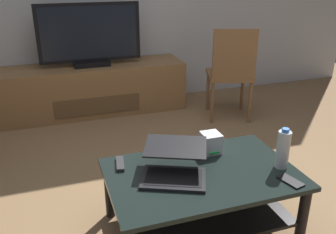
{
  "coord_description": "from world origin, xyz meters",
  "views": [
    {
      "loc": [
        -0.7,
        -1.89,
        1.49
      ],
      "look_at": [
        0.02,
        0.25,
        0.55
      ],
      "focal_mm": 38.79,
      "sensor_mm": 36.0,
      "label": 1
    }
  ],
  "objects_px": {
    "laptop": "(174,165)",
    "television": "(90,36)",
    "router_box": "(211,143)",
    "media_cabinet": "(94,89)",
    "cell_phone": "(291,181)",
    "coffee_table": "(201,190)",
    "tv_remote": "(120,164)",
    "water_bottle_near": "(283,149)",
    "dining_chair": "(231,70)"
  },
  "relations": [
    {
      "from": "tv_remote",
      "to": "laptop",
      "type": "bearing_deg",
      "value": -27.54
    },
    {
      "from": "television",
      "to": "router_box",
      "type": "height_order",
      "value": "television"
    },
    {
      "from": "cell_phone",
      "to": "tv_remote",
      "type": "height_order",
      "value": "tv_remote"
    },
    {
      "from": "laptop",
      "to": "water_bottle_near",
      "type": "height_order",
      "value": "water_bottle_near"
    },
    {
      "from": "media_cabinet",
      "to": "laptop",
      "type": "relative_size",
      "value": 4.01
    },
    {
      "from": "water_bottle_near",
      "to": "coffee_table",
      "type": "bearing_deg",
      "value": 168.35
    },
    {
      "from": "media_cabinet",
      "to": "dining_chair",
      "type": "distance_m",
      "value": 1.48
    },
    {
      "from": "dining_chair",
      "to": "tv_remote",
      "type": "bearing_deg",
      "value": -137.71
    },
    {
      "from": "water_bottle_near",
      "to": "media_cabinet",
      "type": "bearing_deg",
      "value": 109.2
    },
    {
      "from": "media_cabinet",
      "to": "water_bottle_near",
      "type": "relative_size",
      "value": 7.82
    },
    {
      "from": "coffee_table",
      "to": "dining_chair",
      "type": "bearing_deg",
      "value": 57.11
    },
    {
      "from": "television",
      "to": "dining_chair",
      "type": "relative_size",
      "value": 1.09
    },
    {
      "from": "coffee_table",
      "to": "media_cabinet",
      "type": "distance_m",
      "value": 2.18
    },
    {
      "from": "coffee_table",
      "to": "media_cabinet",
      "type": "height_order",
      "value": "media_cabinet"
    },
    {
      "from": "media_cabinet",
      "to": "dining_chair",
      "type": "bearing_deg",
      "value": -26.95
    },
    {
      "from": "coffee_table",
      "to": "router_box",
      "type": "distance_m",
      "value": 0.32
    },
    {
      "from": "television",
      "to": "tv_remote",
      "type": "xyz_separation_m",
      "value": [
        -0.1,
        -1.91,
        -0.42
      ]
    },
    {
      "from": "router_box",
      "to": "tv_remote",
      "type": "height_order",
      "value": "router_box"
    },
    {
      "from": "laptop",
      "to": "tv_remote",
      "type": "height_order",
      "value": "laptop"
    },
    {
      "from": "router_box",
      "to": "water_bottle_near",
      "type": "bearing_deg",
      "value": -44.64
    },
    {
      "from": "coffee_table",
      "to": "media_cabinet",
      "type": "xyz_separation_m",
      "value": [
        -0.32,
        2.16,
        -0.01
      ]
    },
    {
      "from": "router_box",
      "to": "cell_phone",
      "type": "xyz_separation_m",
      "value": [
        0.27,
        -0.46,
        -0.06
      ]
    },
    {
      "from": "cell_phone",
      "to": "water_bottle_near",
      "type": "bearing_deg",
      "value": 60.34
    },
    {
      "from": "dining_chair",
      "to": "router_box",
      "type": "distance_m",
      "value": 1.53
    },
    {
      "from": "laptop",
      "to": "tv_remote",
      "type": "relative_size",
      "value": 3.02
    },
    {
      "from": "coffee_table",
      "to": "tv_remote",
      "type": "xyz_separation_m",
      "value": [
        -0.43,
        0.23,
        0.13
      ]
    },
    {
      "from": "coffee_table",
      "to": "media_cabinet",
      "type": "relative_size",
      "value": 0.56
    },
    {
      "from": "media_cabinet",
      "to": "dining_chair",
      "type": "height_order",
      "value": "dining_chair"
    },
    {
      "from": "media_cabinet",
      "to": "cell_phone",
      "type": "height_order",
      "value": "media_cabinet"
    },
    {
      "from": "media_cabinet",
      "to": "dining_chair",
      "type": "xyz_separation_m",
      "value": [
        1.29,
        -0.66,
        0.27
      ]
    },
    {
      "from": "coffee_table",
      "to": "television",
      "type": "height_order",
      "value": "television"
    },
    {
      "from": "dining_chair",
      "to": "water_bottle_near",
      "type": "bearing_deg",
      "value": -107.72
    },
    {
      "from": "coffee_table",
      "to": "router_box",
      "type": "height_order",
      "value": "router_box"
    },
    {
      "from": "tv_remote",
      "to": "coffee_table",
      "type": "bearing_deg",
      "value": -18.34
    },
    {
      "from": "router_box",
      "to": "water_bottle_near",
      "type": "relative_size",
      "value": 0.51
    },
    {
      "from": "media_cabinet",
      "to": "cell_phone",
      "type": "xyz_separation_m",
      "value": [
        0.74,
        -2.41,
        0.14
      ]
    },
    {
      "from": "coffee_table",
      "to": "tv_remote",
      "type": "distance_m",
      "value": 0.5
    },
    {
      "from": "router_box",
      "to": "tv_remote",
      "type": "distance_m",
      "value": 0.58
    },
    {
      "from": "coffee_table",
      "to": "cell_phone",
      "type": "distance_m",
      "value": 0.5
    },
    {
      "from": "laptop",
      "to": "television",
      "type": "bearing_deg",
      "value": 94.43
    },
    {
      "from": "dining_chair",
      "to": "laptop",
      "type": "height_order",
      "value": "dining_chair"
    },
    {
      "from": "laptop",
      "to": "water_bottle_near",
      "type": "relative_size",
      "value": 1.95
    },
    {
      "from": "media_cabinet",
      "to": "cell_phone",
      "type": "distance_m",
      "value": 2.52
    },
    {
      "from": "media_cabinet",
      "to": "water_bottle_near",
      "type": "xyz_separation_m",
      "value": [
        0.78,
        -2.25,
        0.25
      ]
    },
    {
      "from": "laptop",
      "to": "router_box",
      "type": "height_order",
      "value": "laptop"
    },
    {
      "from": "media_cabinet",
      "to": "laptop",
      "type": "distance_m",
      "value": 2.15
    },
    {
      "from": "cell_phone",
      "to": "tv_remote",
      "type": "distance_m",
      "value": 0.97
    },
    {
      "from": "television",
      "to": "laptop",
      "type": "height_order",
      "value": "television"
    },
    {
      "from": "tv_remote",
      "to": "router_box",
      "type": "bearing_deg",
      "value": 8.04
    },
    {
      "from": "media_cabinet",
      "to": "tv_remote",
      "type": "xyz_separation_m",
      "value": [
        -0.1,
        -1.93,
        0.15
      ]
    }
  ]
}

